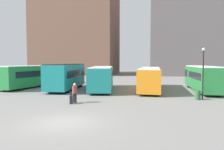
# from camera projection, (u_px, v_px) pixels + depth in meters

# --- Properties ---
(ground_plane) EXTENTS (160.00, 160.00, 0.00)m
(ground_plane) POSITION_uv_depth(u_px,v_px,m) (64.00, 122.00, 12.66)
(ground_plane) COLOR slate
(building_block_left) EXTENTS (21.99, 17.06, 24.24)m
(building_block_left) POSITION_uv_depth(u_px,v_px,m) (78.00, 32.00, 62.84)
(building_block_left) COLOR brown
(building_block_left) RESTS_ON ground_plane
(building_block_right) EXTENTS (29.18, 13.53, 29.21)m
(building_block_right) POSITION_uv_depth(u_px,v_px,m) (208.00, 19.00, 56.57)
(building_block_right) COLOR #5B5656
(building_block_right) RESTS_ON ground_plane
(bus_0) EXTENTS (4.39, 12.03, 2.99)m
(bus_0) POSITION_uv_depth(u_px,v_px,m) (34.00, 75.00, 30.67)
(bus_0) COLOR #237A38
(bus_0) RESTS_ON ground_plane
(bus_1) EXTENTS (3.20, 9.26, 3.23)m
(bus_1) POSITION_uv_depth(u_px,v_px,m) (66.00, 76.00, 27.55)
(bus_1) COLOR #19847F
(bus_1) RESTS_ON ground_plane
(bus_2) EXTENTS (4.05, 10.07, 2.88)m
(bus_2) POSITION_uv_depth(u_px,v_px,m) (102.00, 77.00, 27.13)
(bus_2) COLOR #19847F
(bus_2) RESTS_ON ground_plane
(bus_3) EXTENTS (2.67, 11.27, 2.76)m
(bus_3) POSITION_uv_depth(u_px,v_px,m) (150.00, 78.00, 27.08)
(bus_3) COLOR orange
(bus_3) RESTS_ON ground_plane
(bus_4) EXTENTS (2.67, 10.88, 2.98)m
(bus_4) POSITION_uv_depth(u_px,v_px,m) (203.00, 77.00, 26.33)
(bus_4) COLOR #237A38
(bus_4) RESTS_ON ground_plane
(traveler) EXTENTS (0.52, 0.52, 1.69)m
(traveler) POSITION_uv_depth(u_px,v_px,m) (75.00, 91.00, 18.63)
(traveler) COLOR black
(traveler) RESTS_ON ground_plane
(suitcase) EXTENTS (0.29, 0.42, 0.98)m
(suitcase) POSITION_uv_depth(u_px,v_px,m) (71.00, 100.00, 18.20)
(suitcase) COLOR black
(suitcase) RESTS_ON ground_plane
(lamp_post_1) EXTENTS (0.28, 0.28, 4.80)m
(lamp_post_1) POSITION_uv_depth(u_px,v_px,m) (203.00, 69.00, 20.23)
(lamp_post_1) COLOR black
(lamp_post_1) RESTS_ON ground_plane
(trash_bin) EXTENTS (0.52, 0.52, 0.85)m
(trash_bin) POSITION_uv_depth(u_px,v_px,m) (198.00, 95.00, 20.21)
(trash_bin) COLOR #285633
(trash_bin) RESTS_ON ground_plane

